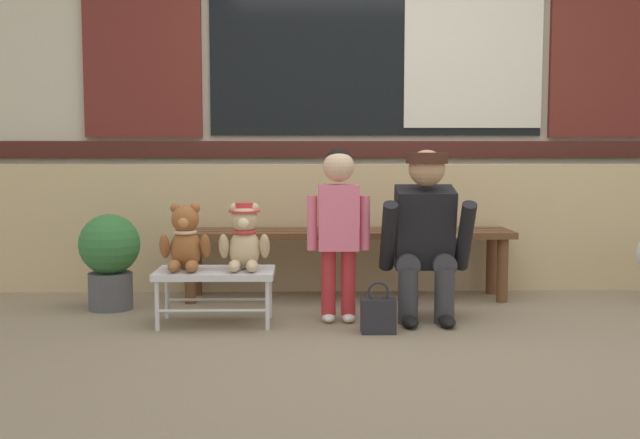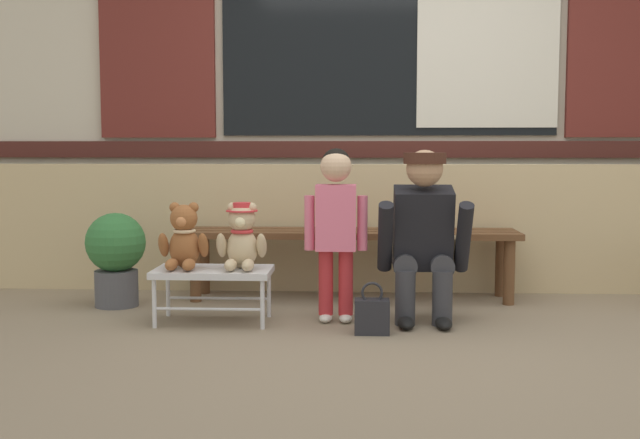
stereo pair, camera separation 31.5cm
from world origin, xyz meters
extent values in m
plane|color=#84725B|center=(0.00, 0.00, 0.00)|extent=(60.00, 60.00, 0.00)
cube|color=tan|center=(0.00, 1.43, 0.42)|extent=(8.08, 0.25, 0.85)
cube|color=beige|center=(0.00, 1.95, 1.84)|extent=(8.25, 0.20, 3.67)
cube|color=#471E19|center=(0.00, 1.83, 0.95)|extent=(7.59, 0.04, 0.12)
cube|color=black|center=(0.00, 1.84, 1.75)|extent=(2.40, 0.03, 1.40)
cube|color=silver|center=(0.70, 1.82, 1.75)|extent=(1.00, 0.02, 1.29)
cube|color=maroon|center=(-1.68, 1.83, 1.75)|extent=(0.84, 0.05, 1.43)
cube|color=maroon|center=(1.68, 1.83, 1.75)|extent=(0.84, 0.05, 1.43)
cube|color=brown|center=(-0.26, 0.92, 0.42)|extent=(2.10, 0.11, 0.04)
cube|color=brown|center=(-0.26, 1.06, 0.42)|extent=(2.10, 0.11, 0.04)
cube|color=brown|center=(-0.26, 1.20, 0.42)|extent=(2.10, 0.11, 0.04)
cylinder|color=brown|center=(-1.23, 0.92, 0.20)|extent=(0.07, 0.07, 0.40)
cylinder|color=brown|center=(-1.23, 1.20, 0.20)|extent=(0.07, 0.07, 0.40)
cylinder|color=brown|center=(0.71, 0.92, 0.20)|extent=(0.07, 0.07, 0.40)
cylinder|color=brown|center=(0.71, 1.20, 0.20)|extent=(0.07, 0.07, 0.40)
cube|color=silver|center=(-1.01, 0.35, 0.28)|extent=(0.64, 0.36, 0.04)
cylinder|color=silver|center=(-1.30, 0.20, 0.13)|extent=(0.02, 0.02, 0.26)
cylinder|color=silver|center=(-1.30, 0.50, 0.13)|extent=(0.02, 0.02, 0.26)
cylinder|color=silver|center=(-0.72, 0.20, 0.13)|extent=(0.02, 0.02, 0.26)
cylinder|color=silver|center=(-0.72, 0.50, 0.13)|extent=(0.02, 0.02, 0.26)
cylinder|color=silver|center=(-1.01, 0.20, 0.10)|extent=(0.58, 0.02, 0.02)
cylinder|color=silver|center=(-1.01, 0.50, 0.10)|extent=(0.58, 0.02, 0.02)
ellipsoid|color=#93562D|center=(-1.17, 0.37, 0.41)|extent=(0.17, 0.14, 0.22)
sphere|color=#93562D|center=(-1.17, 0.36, 0.58)|extent=(0.15, 0.15, 0.15)
sphere|color=#C87B48|center=(-1.17, 0.31, 0.56)|extent=(0.06, 0.06, 0.06)
sphere|color=#93562D|center=(-1.22, 0.37, 0.63)|extent=(0.06, 0.06, 0.06)
ellipsoid|color=#93562D|center=(-1.28, 0.34, 0.43)|extent=(0.06, 0.11, 0.16)
ellipsoid|color=#93562D|center=(-1.22, 0.26, 0.33)|extent=(0.06, 0.15, 0.06)
sphere|color=#93562D|center=(-1.12, 0.37, 0.63)|extent=(0.06, 0.06, 0.06)
ellipsoid|color=#93562D|center=(-1.06, 0.34, 0.43)|extent=(0.06, 0.11, 0.16)
ellipsoid|color=#93562D|center=(-1.12, 0.26, 0.33)|extent=(0.06, 0.15, 0.06)
torus|color=beige|center=(-1.17, 0.37, 0.51)|extent=(0.13, 0.13, 0.02)
ellipsoid|color=#CCB289|center=(-0.85, 0.37, 0.41)|extent=(0.17, 0.14, 0.22)
sphere|color=#CCB289|center=(-0.85, 0.36, 0.58)|extent=(0.15, 0.15, 0.15)
sphere|color=#FFEEBB|center=(-0.85, 0.31, 0.56)|extent=(0.06, 0.06, 0.06)
sphere|color=#CCB289|center=(-0.90, 0.37, 0.63)|extent=(0.06, 0.06, 0.06)
ellipsoid|color=#CCB289|center=(-0.96, 0.34, 0.43)|extent=(0.06, 0.11, 0.16)
ellipsoid|color=#CCB289|center=(-0.90, 0.26, 0.33)|extent=(0.06, 0.15, 0.06)
sphere|color=#CCB289|center=(-0.80, 0.37, 0.63)|extent=(0.06, 0.06, 0.06)
ellipsoid|color=#CCB289|center=(-0.74, 0.34, 0.43)|extent=(0.06, 0.11, 0.16)
ellipsoid|color=#CCB289|center=(-0.80, 0.26, 0.33)|extent=(0.06, 0.15, 0.06)
torus|color=red|center=(-0.85, 0.37, 0.51)|extent=(0.13, 0.13, 0.02)
cylinder|color=red|center=(-0.85, 0.37, 0.62)|extent=(0.17, 0.17, 0.01)
cylinder|color=red|center=(-0.85, 0.37, 0.64)|extent=(0.10, 0.10, 0.04)
cylinder|color=#B7282D|center=(-0.39, 0.40, 0.22)|extent=(0.08, 0.08, 0.36)
ellipsoid|color=silver|center=(-0.39, 0.38, 0.03)|extent=(0.07, 0.12, 0.05)
cylinder|color=#B7282D|center=(-0.28, 0.40, 0.22)|extent=(0.08, 0.08, 0.36)
ellipsoid|color=silver|center=(-0.28, 0.38, 0.03)|extent=(0.07, 0.12, 0.05)
cube|color=#E56B89|center=(-0.34, 0.40, 0.58)|extent=(0.22, 0.15, 0.36)
cylinder|color=#E56B89|center=(-0.48, 0.40, 0.55)|extent=(0.06, 0.06, 0.30)
cylinder|color=#E56B89|center=(-0.19, 0.40, 0.55)|extent=(0.06, 0.06, 0.30)
sphere|color=#DBB28E|center=(-0.34, 0.40, 0.86)|extent=(0.17, 0.17, 0.17)
sphere|color=black|center=(-0.34, 0.41, 0.88)|extent=(0.16, 0.16, 0.16)
cylinder|color=#333338|center=(0.04, 0.34, 0.15)|extent=(0.11, 0.11, 0.30)
cylinder|color=#333338|center=(0.04, 0.48, 0.32)|extent=(0.13, 0.32, 0.13)
ellipsoid|color=black|center=(0.04, 0.26, 0.03)|extent=(0.09, 0.20, 0.06)
cylinder|color=#333338|center=(0.24, 0.34, 0.15)|extent=(0.11, 0.11, 0.30)
cylinder|color=#333338|center=(0.24, 0.48, 0.32)|extent=(0.13, 0.32, 0.13)
ellipsoid|color=black|center=(0.24, 0.26, 0.03)|extent=(0.09, 0.20, 0.06)
cube|color=black|center=(0.14, 0.45, 0.52)|extent=(0.32, 0.30, 0.47)
cylinder|color=black|center=(-0.07, 0.35, 0.48)|extent=(0.08, 0.28, 0.40)
cylinder|color=black|center=(0.35, 0.35, 0.48)|extent=(0.08, 0.28, 0.40)
sphere|color=tan|center=(0.14, 0.38, 0.85)|extent=(0.20, 0.20, 0.20)
cylinder|color=#422319|center=(0.14, 0.38, 0.91)|extent=(0.23, 0.23, 0.06)
cube|color=brown|center=(0.33, 0.54, 0.38)|extent=(0.10, 0.22, 0.16)
cube|color=#232328|center=(-0.14, 0.13, 0.09)|extent=(0.18, 0.11, 0.18)
torus|color=#232328|center=(-0.14, 0.13, 0.22)|extent=(0.11, 0.01, 0.11)
cylinder|color=#4C4C51|center=(-1.68, 0.76, 0.11)|extent=(0.26, 0.26, 0.22)
sphere|color=#337038|center=(-1.68, 0.76, 0.39)|extent=(0.36, 0.36, 0.36)
camera|label=1|loc=(-0.53, -3.82, 0.96)|focal=43.48mm
camera|label=2|loc=(-0.22, -3.82, 0.96)|focal=43.48mm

